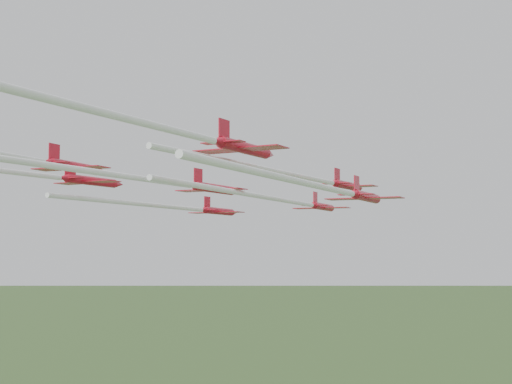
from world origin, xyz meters
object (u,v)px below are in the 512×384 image
Objects in this scene: jet_row3_right at (338,190)px; jet_row2_right at (313,179)px; jet_row3_mid at (173,183)px; jet_row2_left at (188,208)px; jet_lead at (292,202)px; jet_row4_right at (152,125)px.

jet_row2_right is at bearing 119.01° from jet_row3_right.
jet_row2_right reaches higher than jet_row3_mid.
jet_row2_right is (21.48, -2.77, 2.77)m from jet_row2_left.
jet_lead is 34.38m from jet_row3_right.
jet_row4_right is at bearing -62.05° from jet_row2_left.
jet_row2_left is at bearing -142.15° from jet_lead.
jet_row3_right is (9.99, -12.75, -2.73)m from jet_row2_right.
jet_row2_left is 0.72× the size of jet_row4_right.
jet_lead reaches higher than jet_row3_right.
jet_row4_right is (16.42, -47.86, 2.70)m from jet_lead.
jet_row2_right reaches higher than jet_row3_right.
jet_row4_right is at bearing -58.96° from jet_row3_mid.
jet_row3_right is 21.97m from jet_row4_right.
jet_row2_left is 0.87× the size of jet_row2_right.
jet_row2_right is 0.82× the size of jet_row4_right.
jet_row2_right is at bearing -61.48° from jet_lead.
jet_row3_mid is (10.47, -15.45, 1.87)m from jet_row2_left.
jet_row3_right is (31.46, -15.53, 0.03)m from jet_row2_left.
jet_row3_mid is at bearing -63.81° from jet_row2_left.
jet_row2_right reaches higher than jet_lead.
jet_row4_right is at bearing -112.53° from jet_row3_right.
jet_lead is at bearing 40.57° from jet_row2_left.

